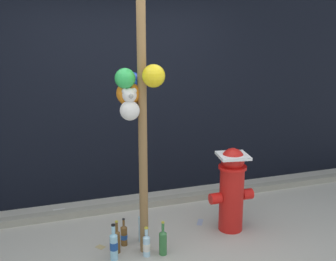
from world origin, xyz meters
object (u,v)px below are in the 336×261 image
(bottle_5, at_px, (147,245))
(memorial_post, at_px, (136,69))
(bottle_3, at_px, (124,235))
(bottle_0, at_px, (163,242))
(bottle_4, at_px, (142,227))
(bottle_1, at_px, (117,240))
(bottle_2, at_px, (114,245))
(fire_hydrant, at_px, (232,188))

(bottle_5, bearing_deg, memorial_post, 108.85)
(bottle_3, bearing_deg, bottle_0, -42.61)
(bottle_5, bearing_deg, bottle_3, 121.03)
(bottle_3, bearing_deg, memorial_post, -51.52)
(bottle_5, bearing_deg, bottle_4, 83.84)
(bottle_1, bearing_deg, bottle_5, -30.53)
(bottle_0, bearing_deg, bottle_2, 172.32)
(bottle_4, bearing_deg, bottle_0, -67.81)
(fire_hydrant, height_order, bottle_0, fire_hydrant)
(memorial_post, xyz_separation_m, bottle_1, (-0.21, 0.04, -1.62))
(bottle_2, bearing_deg, bottle_0, -7.68)
(bottle_5, bearing_deg, bottle_0, -9.19)
(memorial_post, height_order, bottle_0, memorial_post)
(fire_hydrant, distance_m, bottle_0, 0.94)
(fire_hydrant, xyz_separation_m, bottle_2, (-1.30, -0.19, -0.33))
(bottle_0, relative_size, bottle_4, 0.87)
(fire_hydrant, height_order, bottle_5, fire_hydrant)
(bottle_1, distance_m, bottle_5, 0.29)
(memorial_post, relative_size, bottle_0, 8.95)
(bottle_2, bearing_deg, bottle_5, -6.90)
(bottle_1, height_order, bottle_3, bottle_1)
(bottle_1, height_order, bottle_4, bottle_4)
(bottle_1, distance_m, bottle_2, 0.12)
(bottle_3, distance_m, bottle_5, 0.31)
(bottle_2, relative_size, bottle_3, 1.24)
(bottle_2, xyz_separation_m, bottle_5, (0.30, -0.04, -0.03))
(memorial_post, bearing_deg, bottle_0, -35.38)
(fire_hydrant, bearing_deg, bottle_2, -171.72)
(bottle_4, bearing_deg, bottle_2, -143.81)
(bottle_2, xyz_separation_m, bottle_4, (0.33, 0.24, 0.01))
(bottle_0, bearing_deg, bottle_3, 137.39)
(memorial_post, distance_m, bottle_5, 1.64)
(bottle_1, xyz_separation_m, bottle_2, (-0.05, -0.11, 0.02))
(memorial_post, bearing_deg, bottle_3, 128.48)
(bottle_1, bearing_deg, bottle_0, -23.08)
(bottle_3, bearing_deg, fire_hydrant, -1.82)
(bottle_0, bearing_deg, fire_hydrant, 16.57)
(bottle_4, bearing_deg, fire_hydrant, -3.20)
(bottle_1, bearing_deg, fire_hydrant, 3.59)
(memorial_post, distance_m, bottle_3, 1.65)
(bottle_0, relative_size, bottle_5, 1.15)
(fire_hydrant, bearing_deg, bottle_0, -163.43)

